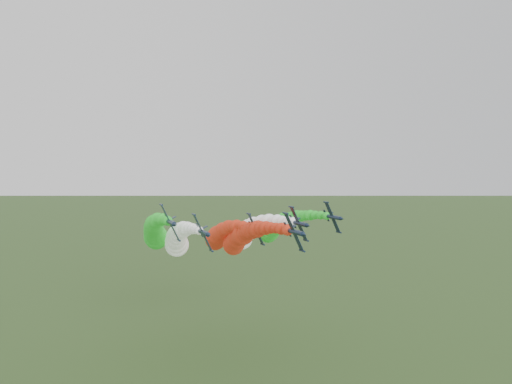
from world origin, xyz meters
TOP-DOWN VIEW (x-y plane):
  - jet_lead at (4.89, 37.95)m, footprint 12.18×65.90m
  - jet_inner_left at (-10.32, 49.15)m, footprint 12.70×66.42m
  - jet_inner_right at (11.29, 50.05)m, footprint 12.75×66.47m
  - jet_outer_left at (-15.90, 53.79)m, footprint 12.58×66.30m
  - jet_outer_right at (24.43, 59.06)m, footprint 12.47×66.19m
  - jet_trail at (5.96, 62.05)m, footprint 12.15×65.87m

SIDE VIEW (x-z plane):
  - jet_trail at x=5.96m, z-range 25.41..43.71m
  - jet_inner_left at x=-10.32m, z-range 26.66..45.50m
  - jet_outer_right at x=24.43m, z-range 27.55..46.17m
  - jet_inner_right at x=11.29m, z-range 27.42..46.32m
  - jet_lead at x=4.89m, z-range 27.86..46.18m
  - jet_outer_left at x=-15.90m, z-range 28.47..47.20m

